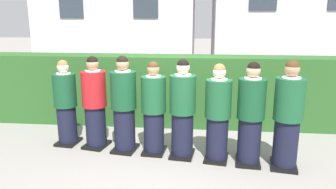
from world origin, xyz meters
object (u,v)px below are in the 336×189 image
object	(u,v)px
student_front_row_2	(124,107)
student_front_row_4	(183,111)
student_in_red_blazer	(95,105)
student_front_row_3	(154,110)
student_front_row_5	(218,116)
student_front_row_7	(288,118)
student_front_row_0	(66,105)
student_front_row_6	(251,117)

from	to	relation	value
student_front_row_2	student_front_row_4	world-z (taller)	student_front_row_2
student_in_red_blazer	student_front_row_3	distance (m)	1.09
student_front_row_3	student_front_row_5	bearing A→B (deg)	-10.30
student_front_row_7	student_front_row_2	bearing A→B (deg)	171.48
student_in_red_blazer	student_front_row_5	bearing A→B (deg)	-9.45
student_front_row_0	student_front_row_3	world-z (taller)	student_front_row_3
student_front_row_2	student_front_row_5	bearing A→B (deg)	-8.37
student_front_row_0	student_front_row_6	bearing A→B (deg)	-9.08
student_front_row_6	student_front_row_7	size ratio (longest dim) A/B	0.97
student_in_red_blazer	student_front_row_6	xyz separation A→B (m)	(2.64, -0.43, 0.00)
student_in_red_blazer	student_front_row_7	distance (m)	3.22
student_front_row_4	student_front_row_7	xyz separation A→B (m)	(1.61, -0.26, 0.02)
student_front_row_3	student_front_row_5	xyz separation A→B (m)	(1.06, -0.19, 0.00)
student_front_row_2	student_front_row_6	size ratio (longest dim) A/B	1.02
student_front_row_3	student_front_row_6	xyz separation A→B (m)	(1.56, -0.27, 0.02)
student_front_row_4	student_front_row_0	bearing A→B (deg)	171.02
student_front_row_0	student_front_row_2	world-z (taller)	student_front_row_2
student_front_row_2	student_front_row_6	distance (m)	2.10
student_front_row_5	student_front_row_3	bearing A→B (deg)	169.70
student_front_row_3	student_front_row_4	bearing A→B (deg)	-10.68
student_front_row_3	student_front_row_2	bearing A→B (deg)	175.62
student_in_red_blazer	student_front_row_2	bearing A→B (deg)	-12.50
student_front_row_3	student_front_row_4	size ratio (longest dim) A/B	0.97
student_front_row_0	student_front_row_5	bearing A→B (deg)	-9.19
student_front_row_4	student_front_row_6	world-z (taller)	student_front_row_4
student_in_red_blazer	student_front_row_2	xyz separation A→B (m)	(0.56, -0.12, 0.01)
student_front_row_2	student_front_row_7	size ratio (longest dim) A/B	0.99
student_in_red_blazer	student_front_row_0	bearing A→B (deg)	171.80
student_front_row_0	student_front_row_6	distance (m)	3.24
student_front_row_0	student_in_red_blazer	bearing A→B (deg)	-8.20
student_front_row_0	student_front_row_2	bearing A→B (deg)	-10.34
student_in_red_blazer	student_front_row_7	world-z (taller)	student_front_row_7
student_front_row_2	student_front_row_3	bearing A→B (deg)	-4.38
student_front_row_3	student_front_row_5	distance (m)	1.08
student_in_red_blazer	student_front_row_4	world-z (taller)	student_front_row_4
student_front_row_4	student_front_row_7	distance (m)	1.63
student_front_row_6	student_front_row_4	bearing A→B (deg)	170.73
student_front_row_4	student_front_row_5	xyz separation A→B (m)	(0.57, -0.10, -0.02)
student_front_row_4	student_front_row_6	size ratio (longest dim) A/B	1.00
student_in_red_blazer	student_front_row_4	size ratio (longest dim) A/B	1.00
student_front_row_2	student_front_row_6	xyz separation A→B (m)	(2.08, -0.31, -0.01)
student_front_row_2	student_front_row_5	xyz separation A→B (m)	(1.58, -0.23, -0.04)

